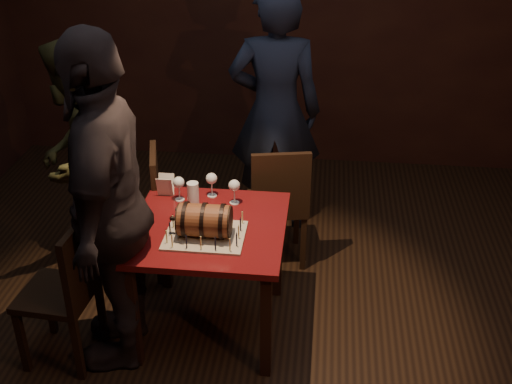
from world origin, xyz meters
TOP-DOWN VIEW (x-y plane):
  - room_shell at (0.00, 0.00)m, footprint 5.04×5.04m
  - pub_table at (-0.20, -0.02)m, footprint 0.90×0.90m
  - cake_board at (-0.19, -0.14)m, footprint 0.45×0.35m
  - barrel_cake at (-0.19, -0.14)m, footprint 0.35×0.20m
  - birthday_candles at (-0.19, -0.14)m, footprint 0.40×0.30m
  - wine_glass_left at (-0.43, 0.26)m, footprint 0.07×0.07m
  - wine_glass_mid at (-0.24, 0.33)m, footprint 0.07×0.07m
  - wine_glass_right at (-0.08, 0.26)m, footprint 0.07×0.07m
  - pint_of_ale at (-0.33, 0.21)m, footprint 0.07×0.07m
  - menu_card at (-0.53, 0.31)m, footprint 0.10×0.05m
  - chair_back at (0.16, 0.72)m, footprint 0.47×0.47m
  - chair_left_rear at (-0.76, 0.52)m, footprint 0.49×0.49m
  - chair_left_front at (-0.94, -0.38)m, footprint 0.43×0.43m
  - person_back at (0.08, 1.29)m, footprint 0.71×0.48m
  - person_left_rear at (-1.18, 0.57)m, footprint 0.66×0.83m
  - person_left_front at (-0.69, -0.27)m, footprint 0.61×1.20m

SIDE VIEW (x-z plane):
  - chair_back at x=0.16m, z-range 0.06..0.99m
  - chair_left_rear at x=-0.76m, z-range 0.06..0.99m
  - chair_left_front at x=-0.94m, z-range 0.06..0.99m
  - pub_table at x=-0.20m, z-range 0.27..1.02m
  - cake_board at x=-0.19m, z-range 0.75..0.76m
  - birthday_candles at x=-0.19m, z-range 0.76..0.85m
  - menu_card at x=-0.53m, z-range 0.75..0.88m
  - pint_of_ale at x=-0.33m, z-range 0.75..0.90m
  - person_left_rear at x=-1.18m, z-range 0.00..1.67m
  - barrel_cake at x=-0.19m, z-range 0.75..0.96m
  - wine_glass_mid at x=-0.24m, z-range 0.79..0.95m
  - wine_glass_left at x=-0.43m, z-range 0.79..0.95m
  - wine_glass_right at x=-0.08m, z-range 0.79..0.95m
  - person_back at x=0.08m, z-range 0.00..1.90m
  - person_left_front at x=-0.69m, z-range 0.00..1.98m
  - room_shell at x=0.00m, z-range 0.00..2.80m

